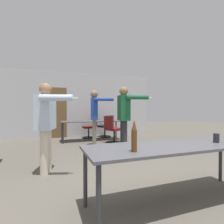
% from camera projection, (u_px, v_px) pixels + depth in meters
% --- Properties ---
extents(ground_plane, '(24.00, 24.00, 0.00)m').
position_uv_depth(ground_plane, '(180.00, 218.00, 1.88)').
color(ground_plane, '#5B564C').
extents(back_wall, '(6.23, 0.12, 2.71)m').
position_uv_depth(back_wall, '(81.00, 105.00, 7.48)').
color(back_wall, '#BCBCC1').
rests_on(back_wall, ground_plane).
extents(conference_table_near, '(2.34, 0.72, 0.73)m').
position_uv_depth(conference_table_near, '(178.00, 149.00, 2.18)').
color(conference_table_near, '#4C4C51').
rests_on(conference_table_near, ground_plane).
extents(conference_table_far, '(2.26, 0.69, 0.73)m').
position_uv_depth(conference_table_far, '(92.00, 122.00, 6.52)').
color(conference_table_far, '#4C4C51').
rests_on(conference_table_far, ground_plane).
extents(person_center_tall, '(0.72, 0.81, 1.65)m').
position_uv_depth(person_center_tall, '(46.00, 119.00, 3.19)').
color(person_center_tall, beige).
rests_on(person_center_tall, ground_plane).
extents(person_left_plaid, '(0.75, 0.69, 1.75)m').
position_uv_depth(person_left_plaid, '(95.00, 112.00, 5.42)').
color(person_left_plaid, slate).
rests_on(person_left_plaid, ground_plane).
extents(person_far_watching, '(0.79, 0.77, 1.78)m').
position_uv_depth(person_far_watching, '(124.00, 113.00, 4.76)').
color(person_far_watching, '#28282D').
rests_on(person_far_watching, ground_plane).
extents(office_chair_mid_tucked, '(0.55, 0.52, 0.90)m').
position_uv_depth(office_chair_mid_tucked, '(90.00, 128.00, 7.12)').
color(office_chair_mid_tucked, black).
rests_on(office_chair_mid_tucked, ground_plane).
extents(office_chair_far_left, '(0.66, 0.68, 0.90)m').
position_uv_depth(office_chair_far_left, '(106.00, 127.00, 7.35)').
color(office_chair_far_left, black).
rests_on(office_chair_far_left, ground_plane).
extents(office_chair_far_right, '(0.65, 0.62, 0.93)m').
position_uv_depth(office_chair_far_right, '(113.00, 130.00, 6.06)').
color(office_chair_far_right, black).
rests_on(office_chair_far_right, ground_plane).
extents(beer_bottle, '(0.06, 0.06, 0.33)m').
position_uv_depth(beer_bottle, '(134.00, 137.00, 1.80)').
color(beer_bottle, '#563314').
rests_on(beer_bottle, conference_table_near).
extents(drink_cup, '(0.07, 0.07, 0.12)m').
position_uv_depth(drink_cup, '(216.00, 138.00, 2.29)').
color(drink_cup, '#232328').
rests_on(drink_cup, conference_table_near).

